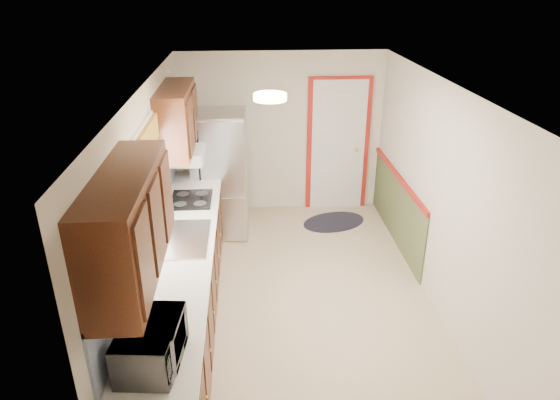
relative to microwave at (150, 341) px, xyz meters
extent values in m
cube|color=#CBB38F|center=(1.20, 1.95, -1.13)|extent=(3.20, 5.20, 0.12)
cube|color=white|center=(1.20, 1.95, 1.27)|extent=(3.20, 5.20, 0.12)
cube|color=silver|center=(1.20, 4.45, 0.07)|extent=(3.20, 0.10, 2.40)
cube|color=silver|center=(1.20, -0.55, 0.07)|extent=(3.20, 0.10, 2.40)
cube|color=silver|center=(-0.30, 1.95, 0.07)|extent=(0.10, 5.20, 2.40)
cube|color=silver|center=(2.70, 1.95, 0.07)|extent=(0.10, 5.20, 2.40)
cube|color=#3E1C0E|center=(0.00, 1.65, -0.68)|extent=(0.60, 4.00, 0.90)
cube|color=silver|center=(0.01, 1.65, -0.21)|extent=(0.63, 4.00, 0.04)
cube|color=#5584CF|center=(-0.29, 1.65, 0.08)|extent=(0.02, 4.00, 0.55)
cube|color=#3E1C0E|center=(-0.12, 0.35, 0.69)|extent=(0.35, 1.40, 0.75)
cube|color=#3E1C0E|center=(-0.12, 3.05, 0.69)|extent=(0.35, 1.20, 0.75)
cube|color=white|center=(-0.29, 1.75, 0.49)|extent=(0.02, 1.00, 0.90)
cube|color=#BC5B23|center=(-0.24, 1.75, 0.84)|extent=(0.05, 1.12, 0.24)
cube|color=#B7B7BC|center=(0.01, 1.75, -0.19)|extent=(0.52, 0.82, 0.02)
cube|color=white|center=(-0.07, 3.10, 0.24)|extent=(0.45, 0.60, 0.15)
cube|color=maroon|center=(2.05, 4.42, -0.13)|extent=(0.94, 0.05, 2.08)
cube|color=white|center=(2.05, 4.39, -0.13)|extent=(0.80, 0.04, 2.00)
cube|color=#48512D|center=(2.69, 3.30, -0.68)|extent=(0.02, 2.30, 0.90)
cube|color=maroon|center=(2.67, 3.30, -0.21)|extent=(0.04, 2.30, 0.06)
cylinder|color=#FFD88C|center=(0.90, 1.75, 1.23)|extent=(0.30, 0.30, 0.06)
imported|color=white|center=(0.00, 0.00, 0.00)|extent=(0.36, 0.59, 0.38)
cube|color=#B7B7BC|center=(0.31, 3.70, -0.26)|extent=(0.75, 0.71, 1.74)
cylinder|color=black|center=(0.07, 3.32, -0.35)|extent=(0.02, 0.02, 1.22)
ellipsoid|color=black|center=(1.94, 3.85, -1.13)|extent=(1.11, 0.90, 0.01)
cube|color=black|center=(0.01, 2.70, -0.18)|extent=(0.48, 0.57, 0.02)
camera|label=1|loc=(0.68, -2.70, 2.23)|focal=32.00mm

